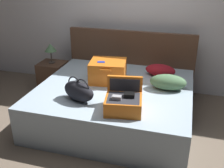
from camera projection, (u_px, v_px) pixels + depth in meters
ground_plane at (107, 134)px, 3.53m from camera, size 12.00×12.00×0.00m
back_wall at (135, 13)px, 4.44m from camera, size 8.00×0.10×2.60m
bed at (115, 103)px, 3.77m from camera, size 2.05×1.86×0.51m
headboard at (130, 62)px, 4.51m from camera, size 2.09×0.08×1.06m
hard_case_large at (108, 71)px, 3.78m from camera, size 0.55×0.50×0.30m
hard_case_medium at (124, 102)px, 3.04m from camera, size 0.47×0.45×0.35m
duffel_bag at (79, 91)px, 3.26m from camera, size 0.49×0.36×0.30m
pillow_near_headboard at (160, 70)px, 4.00m from camera, size 0.46×0.28×0.17m
pillow_center_head at (168, 82)px, 3.56m from camera, size 0.50×0.30×0.20m
nightstand at (53, 76)px, 4.70m from camera, size 0.44×0.40×0.49m
table_lamp at (50, 48)px, 4.49m from camera, size 0.20×0.20×0.34m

